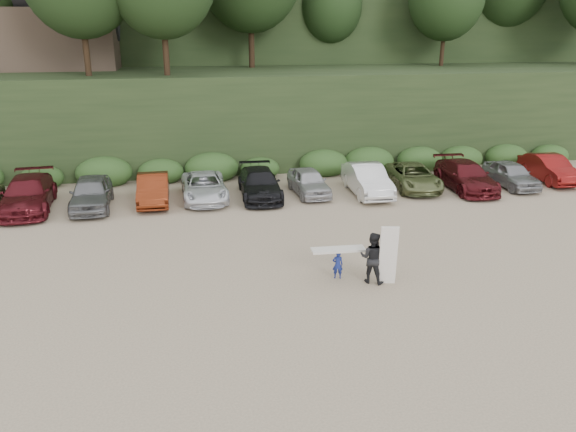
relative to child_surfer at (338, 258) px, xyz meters
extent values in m
plane|color=tan|center=(-1.54, 0.61, -0.80)|extent=(120.00, 120.00, 0.00)
cube|color=black|center=(-1.54, 22.61, 2.20)|extent=(80.00, 14.00, 6.00)
cube|color=black|center=(-1.54, 40.61, 7.20)|extent=(90.00, 30.00, 16.00)
cube|color=#2B491E|center=(-2.09, 15.11, -0.20)|extent=(46.20, 2.00, 1.20)
cube|color=brown|center=(-13.54, 24.61, 7.20)|extent=(8.00, 6.00, 4.00)
imported|color=#55131A|center=(-13.24, 10.75, 0.02)|extent=(2.74, 5.83, 1.65)
imported|color=slate|center=(-10.13, 10.46, 0.01)|extent=(2.10, 4.85, 1.63)
imported|color=maroon|center=(-7.07, 10.86, -0.06)|extent=(1.64, 4.54, 1.49)
imported|color=silver|center=(-4.41, 10.95, -0.11)|extent=(2.45, 5.07, 1.39)
imported|color=black|center=(-1.43, 10.82, -0.05)|extent=(2.19, 5.21, 1.50)
imported|color=#ACABB0|center=(1.31, 10.89, -0.09)|extent=(2.00, 4.32, 1.43)
imported|color=silver|center=(4.49, 10.33, 0.02)|extent=(1.84, 5.04, 1.65)
imported|color=#5E683C|center=(7.45, 10.94, -0.10)|extent=(2.70, 5.20, 1.40)
imported|color=#4E1116|center=(10.30, 10.22, -0.02)|extent=(2.37, 5.45, 1.56)
imported|color=gray|center=(13.18, 10.30, -0.07)|extent=(1.78, 4.30, 1.46)
imported|color=maroon|center=(16.09, 11.00, -0.02)|extent=(1.91, 4.82, 1.56)
imported|color=navy|center=(0.00, 0.00, -0.26)|extent=(0.43, 0.32, 1.08)
cube|color=silver|center=(0.00, 0.00, 0.34)|extent=(1.98, 0.62, 0.08)
imported|color=black|center=(1.14, -0.54, 0.15)|extent=(1.17, 1.11, 1.91)
cube|color=silver|center=(1.61, -0.84, 0.33)|extent=(0.69, 0.45, 2.25)
camera|label=1|loc=(-5.24, -18.32, 8.08)|focal=35.00mm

